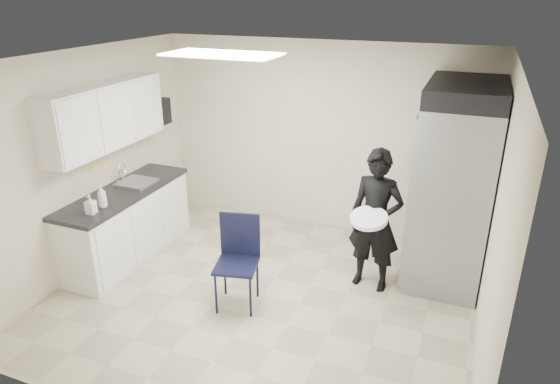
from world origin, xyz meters
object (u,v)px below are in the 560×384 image
at_px(commercial_fridge, 453,192).
at_px(folding_chair, 236,266).
at_px(man_tuxedo, 375,221).
at_px(lower_counter, 127,225).

xyz_separation_m(commercial_fridge, folding_chair, (-2.01, -1.53, -0.56)).
bearing_deg(man_tuxedo, folding_chair, -136.81).
xyz_separation_m(lower_counter, folding_chair, (1.77, -0.46, 0.06)).
bearing_deg(man_tuxedo, lower_counter, -164.40).
bearing_deg(commercial_fridge, folding_chair, -142.68).
height_order(commercial_fridge, man_tuxedo, commercial_fridge).
distance_m(folding_chair, man_tuxedo, 1.61).
xyz_separation_m(lower_counter, commercial_fridge, (3.78, 1.07, 0.62)).
distance_m(lower_counter, man_tuxedo, 3.09).
distance_m(lower_counter, folding_chair, 1.83).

